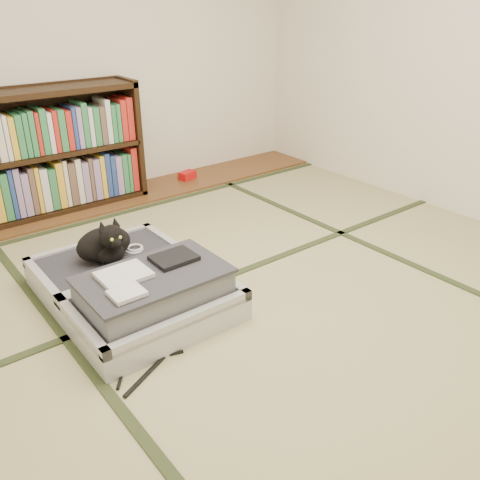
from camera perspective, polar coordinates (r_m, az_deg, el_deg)
floor at (r=2.80m, az=3.64°, el=-7.36°), size 4.50×4.50×0.00m
wood_strip at (r=4.33m, az=-14.17°, el=4.44°), size 4.00×0.50×0.02m
red_item at (r=4.67m, az=-5.94°, el=7.24°), size 0.17×0.12×0.07m
room_shell at (r=2.35m, az=4.72°, el=24.11°), size 4.50×4.50×4.50m
tatami_borders at (r=3.13m, az=-2.35°, el=-3.40°), size 4.00×4.50×0.01m
bookcase at (r=4.11m, az=-21.13°, el=8.86°), size 1.48×0.34×0.95m
suitcase at (r=2.80m, az=-11.65°, el=-5.20°), size 0.81×1.09×0.32m
cat at (r=2.95m, az=-14.82°, el=-0.45°), size 0.36×0.36×0.29m
cable_coil at (r=3.08m, az=-11.79°, el=-0.97°), size 0.11×0.11×0.03m
hanger at (r=2.40m, az=-10.47°, el=-13.94°), size 0.37×0.25×0.01m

